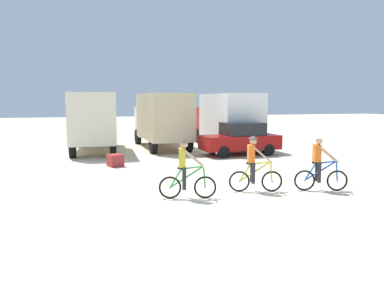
{
  "coord_description": "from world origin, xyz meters",
  "views": [
    {
      "loc": [
        -4.32,
        -11.14,
        2.91
      ],
      "look_at": [
        0.3,
        3.86,
        1.1
      ],
      "focal_mm": 34.93,
      "sensor_mm": 36.0,
      "label": 1
    }
  ],
  "objects_px": {
    "box_truck_avon_van": "(227,118)",
    "cyclist_near_camera": "(320,165)",
    "box_truck_cream_rv": "(93,119)",
    "cyclist_orange_shirt": "(186,171)",
    "supply_crate": "(115,160)",
    "sedan_parked": "(241,139)",
    "box_truck_tan_camper": "(161,118)",
    "cyclist_cowboy_hat": "(254,166)"
  },
  "relations": [
    {
      "from": "cyclist_cowboy_hat",
      "to": "supply_crate",
      "type": "relative_size",
      "value": 3.02
    },
    {
      "from": "cyclist_cowboy_hat",
      "to": "cyclist_near_camera",
      "type": "relative_size",
      "value": 1.0
    },
    {
      "from": "cyclist_cowboy_hat",
      "to": "cyclist_near_camera",
      "type": "xyz_separation_m",
      "value": [
        2.09,
        -0.51,
        0.0
      ]
    },
    {
      "from": "box_truck_tan_camper",
      "to": "cyclist_orange_shirt",
      "type": "relative_size",
      "value": 3.73
    },
    {
      "from": "box_truck_cream_rv",
      "to": "box_truck_tan_camper",
      "type": "distance_m",
      "value": 4.1
    },
    {
      "from": "cyclist_cowboy_hat",
      "to": "cyclist_near_camera",
      "type": "height_order",
      "value": "same"
    },
    {
      "from": "cyclist_orange_shirt",
      "to": "cyclist_cowboy_hat",
      "type": "height_order",
      "value": "same"
    },
    {
      "from": "box_truck_tan_camper",
      "to": "cyclist_orange_shirt",
      "type": "xyz_separation_m",
      "value": [
        -1.94,
        -12.04,
        -1.03
      ]
    },
    {
      "from": "box_truck_avon_van",
      "to": "sedan_parked",
      "type": "height_order",
      "value": "box_truck_avon_van"
    },
    {
      "from": "cyclist_orange_shirt",
      "to": "box_truck_cream_rv",
      "type": "bearing_deg",
      "value": 100.4
    },
    {
      "from": "box_truck_cream_rv",
      "to": "cyclist_orange_shirt",
      "type": "distance_m",
      "value": 11.92
    },
    {
      "from": "box_truck_avon_van",
      "to": "supply_crate",
      "type": "distance_m",
      "value": 9.25
    },
    {
      "from": "box_truck_cream_rv",
      "to": "sedan_parked",
      "type": "bearing_deg",
      "value": -26.64
    },
    {
      "from": "box_truck_avon_van",
      "to": "cyclist_near_camera",
      "type": "xyz_separation_m",
      "value": [
        -1.61,
        -11.77,
        -1.03
      ]
    },
    {
      "from": "box_truck_tan_camper",
      "to": "box_truck_avon_van",
      "type": "distance_m",
      "value": 4.13
    },
    {
      "from": "box_truck_cream_rv",
      "to": "cyclist_near_camera",
      "type": "distance_m",
      "value": 13.73
    },
    {
      "from": "box_truck_cream_rv",
      "to": "cyclist_cowboy_hat",
      "type": "relative_size",
      "value": 3.78
    },
    {
      "from": "box_truck_tan_camper",
      "to": "cyclist_orange_shirt",
      "type": "bearing_deg",
      "value": -99.15
    },
    {
      "from": "cyclist_orange_shirt",
      "to": "cyclist_cowboy_hat",
      "type": "xyz_separation_m",
      "value": [
        2.33,
        0.17,
        0.0
      ]
    },
    {
      "from": "cyclist_orange_shirt",
      "to": "cyclist_near_camera",
      "type": "bearing_deg",
      "value": -4.35
    },
    {
      "from": "cyclist_near_camera",
      "to": "box_truck_avon_van",
      "type": "bearing_deg",
      "value": 82.22
    },
    {
      "from": "cyclist_orange_shirt",
      "to": "box_truck_avon_van",
      "type": "bearing_deg",
      "value": 62.21
    },
    {
      "from": "sedan_parked",
      "to": "supply_crate",
      "type": "xyz_separation_m",
      "value": [
        -6.84,
        -1.65,
        -0.61
      ]
    },
    {
      "from": "box_truck_avon_van",
      "to": "cyclist_cowboy_hat",
      "type": "distance_m",
      "value": 11.9
    },
    {
      "from": "box_truck_tan_camper",
      "to": "cyclist_near_camera",
      "type": "height_order",
      "value": "box_truck_tan_camper"
    },
    {
      "from": "sedan_parked",
      "to": "cyclist_cowboy_hat",
      "type": "xyz_separation_m",
      "value": [
        -3.05,
        -7.73,
        -0.04
      ]
    },
    {
      "from": "box_truck_tan_camper",
      "to": "box_truck_avon_van",
      "type": "relative_size",
      "value": 1.0
    },
    {
      "from": "sedan_parked",
      "to": "cyclist_orange_shirt",
      "type": "xyz_separation_m",
      "value": [
        -5.38,
        -7.9,
        -0.04
      ]
    },
    {
      "from": "box_truck_avon_van",
      "to": "supply_crate",
      "type": "xyz_separation_m",
      "value": [
        -7.49,
        -5.19,
        -1.6
      ]
    },
    {
      "from": "cyclist_cowboy_hat",
      "to": "cyclist_near_camera",
      "type": "distance_m",
      "value": 2.15
    },
    {
      "from": "box_truck_tan_camper",
      "to": "box_truck_avon_van",
      "type": "height_order",
      "value": "same"
    },
    {
      "from": "sedan_parked",
      "to": "cyclist_near_camera",
      "type": "distance_m",
      "value": 8.29
    },
    {
      "from": "box_truck_avon_van",
      "to": "cyclist_near_camera",
      "type": "height_order",
      "value": "box_truck_avon_van"
    },
    {
      "from": "box_truck_cream_rv",
      "to": "cyclist_near_camera",
      "type": "relative_size",
      "value": 3.78
    },
    {
      "from": "cyclist_orange_shirt",
      "to": "cyclist_cowboy_hat",
      "type": "relative_size",
      "value": 1.0
    },
    {
      "from": "box_truck_cream_rv",
      "to": "cyclist_cowboy_hat",
      "type": "xyz_separation_m",
      "value": [
        4.48,
        -11.5,
        -1.03
      ]
    },
    {
      "from": "sedan_parked",
      "to": "cyclist_cowboy_hat",
      "type": "bearing_deg",
      "value": -111.53
    },
    {
      "from": "box_truck_avon_van",
      "to": "sedan_parked",
      "type": "bearing_deg",
      "value": -100.36
    },
    {
      "from": "box_truck_tan_camper",
      "to": "cyclist_near_camera",
      "type": "distance_m",
      "value": 12.67
    },
    {
      "from": "box_truck_cream_rv",
      "to": "sedan_parked",
      "type": "distance_m",
      "value": 8.48
    },
    {
      "from": "box_truck_avon_van",
      "to": "supply_crate",
      "type": "relative_size",
      "value": 11.27
    },
    {
      "from": "box_truck_cream_rv",
      "to": "supply_crate",
      "type": "relative_size",
      "value": 11.43
    }
  ]
}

